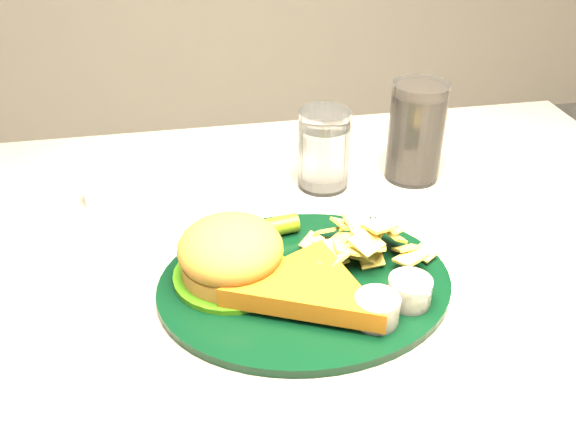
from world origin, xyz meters
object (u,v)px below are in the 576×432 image
dinner_plate (305,261)px  fork_napkin (408,274)px  cola_glass (416,132)px  water_glass (324,149)px

dinner_plate → fork_napkin: dinner_plate is taller
cola_glass → fork_napkin: 0.27m
water_glass → fork_napkin: bearing=-78.5°
dinner_plate → water_glass: size_ratio=2.91×
cola_glass → fork_napkin: (-0.09, -0.24, -0.07)m
water_glass → fork_napkin: 0.25m
dinner_plate → cola_glass: bearing=46.7°
dinner_plate → fork_napkin: (0.13, -0.01, -0.03)m
fork_napkin → water_glass: bearing=106.5°
dinner_plate → cola_glass: cola_glass is taller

